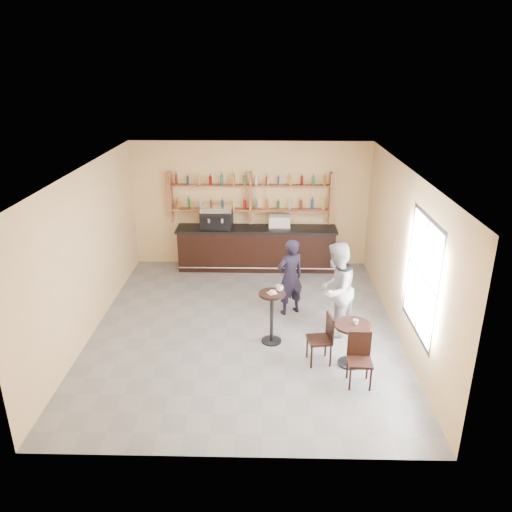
{
  "coord_description": "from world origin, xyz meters",
  "views": [
    {
      "loc": [
        0.42,
        -8.79,
        5.02
      ],
      "look_at": [
        0.2,
        0.8,
        1.25
      ],
      "focal_mm": 35.0,
      "sensor_mm": 36.0,
      "label": 1
    }
  ],
  "objects_px": {
    "espresso_machine": "(217,217)",
    "man_main": "(290,277)",
    "bar_counter": "(256,248)",
    "chair_west": "(319,339)",
    "pastry_case": "(279,222)",
    "cafe_table": "(351,344)",
    "patron_second": "(336,290)",
    "chair_south": "(360,361)",
    "pedestal_table": "(272,318)"
  },
  "relations": [
    {
      "from": "patron_second",
      "to": "bar_counter",
      "type": "bearing_deg",
      "value": -123.78
    },
    {
      "from": "patron_second",
      "to": "cafe_table",
      "type": "bearing_deg",
      "value": 39.37
    },
    {
      "from": "pastry_case",
      "to": "chair_west",
      "type": "relative_size",
      "value": 0.59
    },
    {
      "from": "pedestal_table",
      "to": "chair_south",
      "type": "bearing_deg",
      "value": -42.77
    },
    {
      "from": "pastry_case",
      "to": "pedestal_table",
      "type": "distance_m",
      "value": 3.72
    },
    {
      "from": "espresso_machine",
      "to": "chair_south",
      "type": "distance_m",
      "value": 5.77
    },
    {
      "from": "espresso_machine",
      "to": "pedestal_table",
      "type": "bearing_deg",
      "value": -63.61
    },
    {
      "from": "cafe_table",
      "to": "chair_south",
      "type": "height_order",
      "value": "chair_south"
    },
    {
      "from": "man_main",
      "to": "chair_west",
      "type": "bearing_deg",
      "value": 75.29
    },
    {
      "from": "chair_south",
      "to": "patron_second",
      "type": "bearing_deg",
      "value": 98.44
    },
    {
      "from": "espresso_machine",
      "to": "patron_second",
      "type": "distance_m",
      "value": 4.21
    },
    {
      "from": "pastry_case",
      "to": "cafe_table",
      "type": "bearing_deg",
      "value": -82.88
    },
    {
      "from": "pedestal_table",
      "to": "cafe_table",
      "type": "height_order",
      "value": "pedestal_table"
    },
    {
      "from": "chair_west",
      "to": "espresso_machine",
      "type": "bearing_deg",
      "value": -161.75
    },
    {
      "from": "man_main",
      "to": "espresso_machine",
      "type": "bearing_deg",
      "value": -82.54
    },
    {
      "from": "espresso_machine",
      "to": "man_main",
      "type": "height_order",
      "value": "man_main"
    },
    {
      "from": "pastry_case",
      "to": "man_main",
      "type": "height_order",
      "value": "man_main"
    },
    {
      "from": "patron_second",
      "to": "chair_west",
      "type": "bearing_deg",
      "value": 9.87
    },
    {
      "from": "bar_counter",
      "to": "chair_west",
      "type": "relative_size",
      "value": 4.36
    },
    {
      "from": "bar_counter",
      "to": "pastry_case",
      "type": "bearing_deg",
      "value": 0.0
    },
    {
      "from": "cafe_table",
      "to": "espresso_machine",
      "type": "bearing_deg",
      "value": 122.18
    },
    {
      "from": "pastry_case",
      "to": "pedestal_table",
      "type": "height_order",
      "value": "pastry_case"
    },
    {
      "from": "espresso_machine",
      "to": "man_main",
      "type": "relative_size",
      "value": 0.46
    },
    {
      "from": "espresso_machine",
      "to": "bar_counter",
      "type": "bearing_deg",
      "value": 5.83
    },
    {
      "from": "bar_counter",
      "to": "patron_second",
      "type": "height_order",
      "value": "patron_second"
    },
    {
      "from": "pastry_case",
      "to": "man_main",
      "type": "distance_m",
      "value": 2.5
    },
    {
      "from": "pedestal_table",
      "to": "chair_west",
      "type": "height_order",
      "value": "pedestal_table"
    },
    {
      "from": "pedestal_table",
      "to": "cafe_table",
      "type": "distance_m",
      "value": 1.56
    },
    {
      "from": "cafe_table",
      "to": "bar_counter",
      "type": "bearing_deg",
      "value": 111.81
    },
    {
      "from": "man_main",
      "to": "chair_west",
      "type": "xyz_separation_m",
      "value": [
        0.44,
        -1.86,
        -0.37
      ]
    },
    {
      "from": "bar_counter",
      "to": "pedestal_table",
      "type": "relative_size",
      "value": 3.92
    },
    {
      "from": "pastry_case",
      "to": "patron_second",
      "type": "height_order",
      "value": "patron_second"
    },
    {
      "from": "bar_counter",
      "to": "chair_west",
      "type": "distance_m",
      "value": 4.48
    },
    {
      "from": "bar_counter",
      "to": "chair_south",
      "type": "relative_size",
      "value": 4.47
    },
    {
      "from": "man_main",
      "to": "pedestal_table",
      "type": "bearing_deg",
      "value": 43.87
    },
    {
      "from": "chair_south",
      "to": "cafe_table",
      "type": "bearing_deg",
      "value": 95.86
    },
    {
      "from": "bar_counter",
      "to": "pedestal_table",
      "type": "bearing_deg",
      "value": -84.25
    },
    {
      "from": "pedestal_table",
      "to": "man_main",
      "type": "relative_size",
      "value": 0.62
    },
    {
      "from": "chair_west",
      "to": "chair_south",
      "type": "bearing_deg",
      "value": 33.98
    },
    {
      "from": "chair_west",
      "to": "patron_second",
      "type": "bearing_deg",
      "value": 150.55
    },
    {
      "from": "cafe_table",
      "to": "chair_west",
      "type": "relative_size",
      "value": 0.86
    },
    {
      "from": "pastry_case",
      "to": "chair_south",
      "type": "relative_size",
      "value": 0.6
    },
    {
      "from": "chair_west",
      "to": "patron_second",
      "type": "height_order",
      "value": "patron_second"
    },
    {
      "from": "pedestal_table",
      "to": "chair_south",
      "type": "xyz_separation_m",
      "value": [
        1.43,
        -1.32,
        -0.06
      ]
    },
    {
      "from": "chair_south",
      "to": "patron_second",
      "type": "height_order",
      "value": "patron_second"
    },
    {
      "from": "pastry_case",
      "to": "patron_second",
      "type": "bearing_deg",
      "value": -80.92
    },
    {
      "from": "bar_counter",
      "to": "pastry_case",
      "type": "xyz_separation_m",
      "value": [
        0.57,
        0.0,
        0.71
      ]
    },
    {
      "from": "pedestal_table",
      "to": "chair_west",
      "type": "relative_size",
      "value": 1.11
    },
    {
      "from": "bar_counter",
      "to": "chair_south",
      "type": "height_order",
      "value": "bar_counter"
    },
    {
      "from": "pedestal_table",
      "to": "cafe_table",
      "type": "relative_size",
      "value": 1.29
    }
  ]
}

